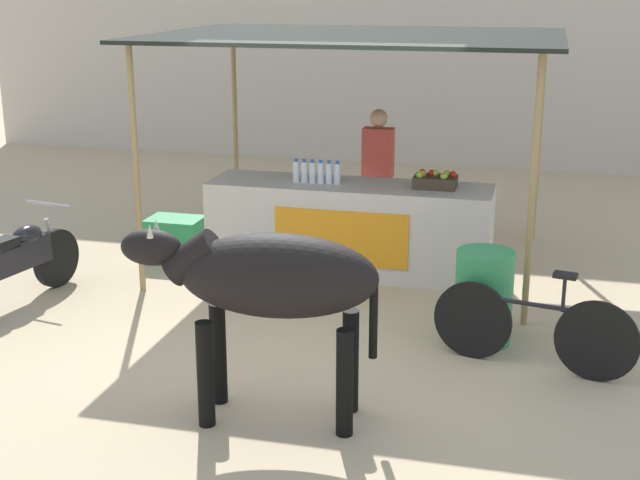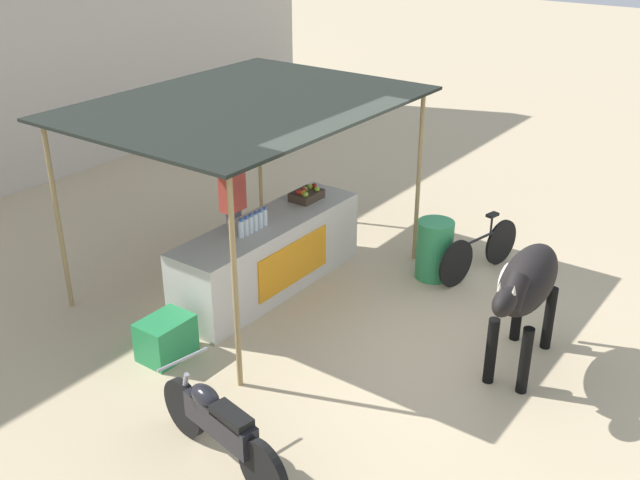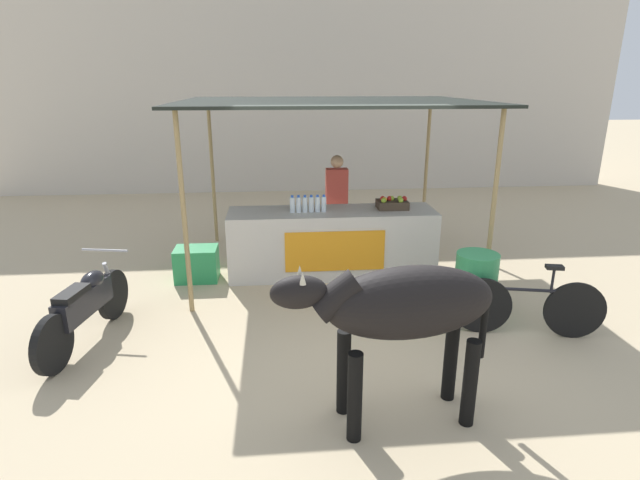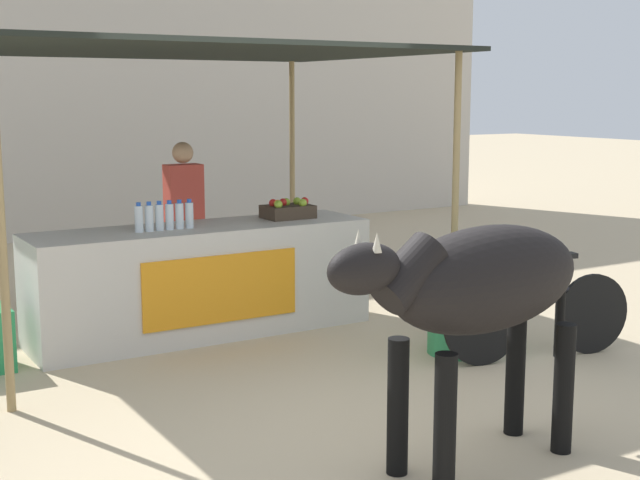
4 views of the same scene
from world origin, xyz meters
TOP-DOWN VIEW (x-y plane):
  - ground_plane at (0.00, 0.00)m, footprint 60.00×60.00m
  - stall_counter at (0.00, 2.20)m, footprint 3.00×0.82m
  - stall_awning at (0.00, 2.50)m, footprint 4.20×3.20m
  - water_bottle_row at (-0.35, 2.15)m, footprint 0.52×0.07m
  - fruit_crate at (0.89, 2.25)m, footprint 0.44×0.32m
  - vendor_behind_counter at (0.16, 2.95)m, footprint 0.34×0.22m
  - cooler_box at (-1.97, 2.10)m, footprint 0.60×0.44m
  - water_barrel at (1.55, 0.57)m, footprint 0.50×0.50m
  - cow at (0.18, -1.21)m, footprint 1.84×0.67m
  - motorcycle_parked at (-2.90, 0.40)m, footprint 0.58×1.78m
  - bicycle_leaning at (1.98, 0.10)m, footprint 1.63×0.39m

SIDE VIEW (x-z plane):
  - ground_plane at x=0.00m, z-range 0.00..0.00m
  - cooler_box at x=-1.97m, z-range 0.00..0.48m
  - bicycle_leaning at x=1.98m, z-range -0.08..0.77m
  - water_barrel at x=1.55m, z-range 0.00..0.82m
  - motorcycle_parked at x=-2.90m, z-range -0.02..0.88m
  - stall_counter at x=0.00m, z-range 0.00..0.96m
  - vendor_behind_counter at x=0.16m, z-range 0.02..1.67m
  - cow at x=0.18m, z-range 0.32..1.75m
  - fruit_crate at x=0.89m, z-range 0.94..1.13m
  - water_bottle_row at x=-0.35m, z-range 0.95..1.20m
  - stall_awning at x=0.00m, z-range 1.15..3.64m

